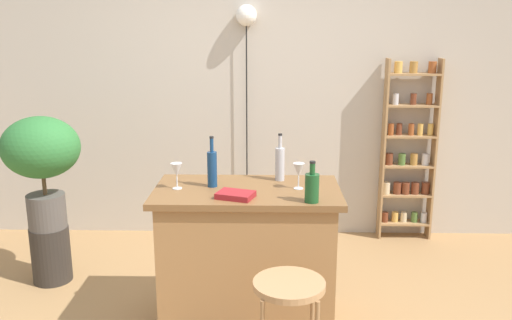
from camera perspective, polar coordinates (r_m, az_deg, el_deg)
The scene contains 13 objects.
back_wall at distance 4.90m, azimuth -0.22°, elevation 8.07°, with size 6.40×0.10×2.80m, color #BCB2A3.
kitchen_counter at distance 3.53m, azimuth -0.92°, elevation -10.14°, with size 1.16×0.65×0.92m.
bar_stool at distance 2.89m, azimuth 3.49°, elevation -15.45°, with size 0.37×0.37×0.63m.
spice_shelf at distance 5.01m, azimuth 15.84°, elevation 0.78°, with size 0.47×0.14×1.64m.
plant_stool at distance 4.45m, azimuth -20.88°, elevation -9.27°, with size 0.29×0.29×0.43m, color #2D2823.
potted_plant at distance 4.22m, azimuth -21.77°, elevation 0.39°, with size 0.57×0.51×0.84m.
bottle_olive_oil at distance 3.39m, azimuth -4.67°, elevation -0.83°, with size 0.06×0.06×0.32m.
bottle_sauce_amber at distance 3.53m, azimuth 2.55°, elevation -0.29°, with size 0.06×0.06×0.31m.
bottle_wine_red at distance 3.11m, azimuth 5.94°, elevation -2.84°, with size 0.08×0.08×0.24m.
wine_glass_left at distance 3.37m, azimuth -8.41°, elevation -1.11°, with size 0.07×0.07×0.16m.
wine_glass_center at distance 3.35m, azimuth 4.54°, elevation -1.13°, with size 0.07×0.07×0.16m.
cookbook at distance 3.19m, azimuth -2.18°, elevation -3.72°, with size 0.21×0.15×0.04m, color maroon.
pendant_globe_light at distance 4.76m, azimuth -1.03°, elevation 14.54°, with size 0.18×0.18×2.09m.
Camera 1 is at (0.13, -2.92, 1.90)m, focal length 37.78 mm.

